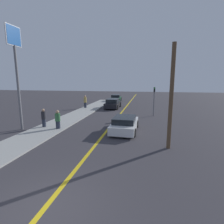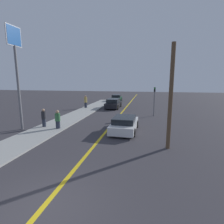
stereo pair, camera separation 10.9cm
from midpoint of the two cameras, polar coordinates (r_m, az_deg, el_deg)
ground_plane at (r=6.83m, az=-21.65°, el=-27.49°), size 120.00×120.00×0.00m
road_center_line at (r=23.01m, az=3.52°, el=0.04°), size 0.20×60.00×0.01m
sidewalk_left at (r=21.80m, az=-10.44°, el=-0.57°), size 2.80×30.79×0.10m
car_near_right_lane at (r=14.28m, az=4.31°, el=-3.91°), size 2.06×4.33×1.23m
car_ahead_center at (r=26.10m, az=0.58°, el=2.79°), size 1.96×4.52×1.42m
car_far_distant at (r=34.67m, az=1.59°, el=4.58°), size 2.08×3.93×1.32m
pedestrian_near_curb at (r=15.34m, az=-17.12°, el=-2.35°), size 0.44×0.44×1.56m
pedestrian_mid_group at (r=16.29m, az=-21.22°, el=-1.77°), size 0.37×0.37×1.59m
pedestrian_far_standing at (r=26.08m, az=-8.49°, el=3.39°), size 0.43×0.43×1.82m
traffic_light at (r=20.65m, az=13.79°, el=4.42°), size 0.18×0.40×3.33m
roadside_sign at (r=16.31m, az=-28.80°, el=15.51°), size 0.20×1.56×8.25m
utility_pole at (r=10.77m, az=18.87°, el=4.39°), size 0.24×0.24×6.20m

